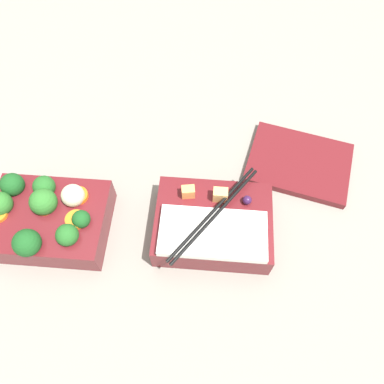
% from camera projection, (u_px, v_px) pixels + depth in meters
% --- Properties ---
extents(ground_plane, '(3.00, 3.00, 0.00)m').
position_uv_depth(ground_plane, '(128.00, 237.00, 0.62)').
color(ground_plane, gray).
extents(bento_tray_vegetable, '(0.18, 0.14, 0.08)m').
position_uv_depth(bento_tray_vegetable, '(48.00, 218.00, 0.60)').
color(bento_tray_vegetable, maroon).
rests_on(bento_tray_vegetable, ground_plane).
extents(bento_tray_rice, '(0.18, 0.17, 0.07)m').
position_uv_depth(bento_tray_rice, '(213.00, 225.00, 0.59)').
color(bento_tray_rice, maroon).
rests_on(bento_tray_rice, ground_plane).
extents(bento_lid, '(0.21, 0.17, 0.01)m').
position_uv_depth(bento_lid, '(299.00, 163.00, 0.68)').
color(bento_lid, maroon).
rests_on(bento_lid, ground_plane).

